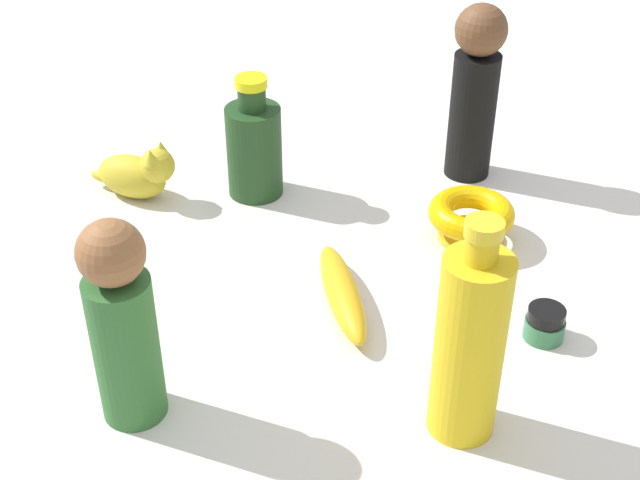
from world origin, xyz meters
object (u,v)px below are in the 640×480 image
nail_polish_jar (545,324)px  person_figure_child (475,90)px  bowl (471,217)px  bottle_tall (470,344)px  person_figure_adult (122,324)px  cat_figurine (138,173)px  banana (342,293)px  bottle_short (254,147)px

nail_polish_jar → person_figure_child: bearing=-85.7°
bowl → bottle_tall: size_ratio=0.45×
nail_polish_jar → person_figure_adult: (0.44, 0.10, 0.09)m
bowl → cat_figurine: (0.44, -0.11, 0.00)m
banana → bottle_short: bottle_short is taller
nail_polish_jar → person_figure_child: person_figure_child is taller
banana → person_figure_adult: (0.22, 0.16, 0.09)m
bottle_tall → nail_polish_jar: bearing=-131.2°
nail_polish_jar → bowl: bearing=-75.3°
bottle_tall → person_figure_child: bearing=-99.9°
bottle_tall → person_figure_adult: bottle_tall is taller
person_figure_adult → banana: bearing=-143.3°
cat_figurine → bowl: bearing=165.3°
bottle_tall → bottle_short: 0.50m
bottle_tall → person_figure_child: size_ratio=0.97×
bowl → nail_polish_jar: 0.20m
nail_polish_jar → cat_figurine: bearing=-32.3°
bowl → person_figure_adult: (0.39, 0.29, 0.08)m
bowl → bottle_short: bottle_short is taller
bowl → banana: (0.17, 0.13, -0.02)m
nail_polish_jar → person_figure_child: (0.03, -0.36, 0.11)m
cat_figurine → bottle_short: 0.16m
banana → cat_figurine: cat_figurine is taller
banana → nail_polish_jar: (-0.22, 0.06, 0.00)m
bottle_tall → person_figure_adult: 0.33m
person_figure_child → bottle_short: (0.30, 0.04, -0.06)m
cat_figurine → person_figure_adult: bearing=97.1°
nail_polish_jar → person_figure_adult: 0.46m
bottle_tall → bottle_short: bottle_tall is taller
bottle_short → bowl: bearing=156.1°
bowl → bottle_tall: (0.06, 0.32, 0.07)m
bottle_tall → bottle_short: bearing=-64.2°
bottle_short → bottle_tall: bearing=115.8°
nail_polish_jar → bottle_short: (0.33, -0.32, 0.05)m
cat_figurine → person_figure_adult: person_figure_adult is taller
bowl → banana: bearing=38.1°
person_figure_adult → person_figure_child: person_figure_child is taller
banana → person_figure_child: size_ratio=0.73×
person_figure_child → bowl: bearing=81.8°
cat_figurine → bottle_short: size_ratio=0.75×
bottle_tall → person_figure_child: 0.50m
bowl → bottle_short: 0.31m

